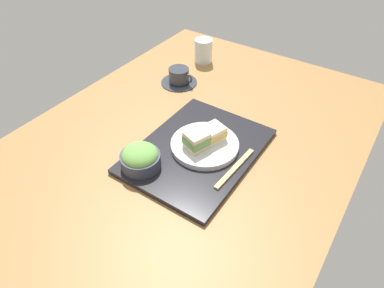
% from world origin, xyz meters
% --- Properties ---
extents(ground_plane, '(1.40, 1.00, 0.03)m').
position_xyz_m(ground_plane, '(0.00, 0.00, -0.01)').
color(ground_plane, olive).
extents(serving_tray, '(0.44, 0.33, 0.02)m').
position_xyz_m(serving_tray, '(-0.04, -0.06, 0.01)').
color(serving_tray, black).
rests_on(serving_tray, ground_plane).
extents(sandwich_plate, '(0.21, 0.21, 0.02)m').
position_xyz_m(sandwich_plate, '(-0.02, -0.07, 0.03)').
color(sandwich_plate, silver).
rests_on(sandwich_plate, serving_tray).
extents(sandwich_near, '(0.08, 0.08, 0.05)m').
position_xyz_m(sandwich_near, '(-0.05, -0.06, 0.06)').
color(sandwich_near, beige).
rests_on(sandwich_near, sandwich_plate).
extents(sandwich_far, '(0.08, 0.08, 0.05)m').
position_xyz_m(sandwich_far, '(0.01, -0.08, 0.06)').
color(sandwich_far, '#EFE5C1').
rests_on(sandwich_far, sandwich_plate).
extents(salad_bowl, '(0.12, 0.12, 0.07)m').
position_xyz_m(salad_bowl, '(-0.19, 0.03, 0.05)').
color(salad_bowl, '#33384C').
rests_on(salad_bowl, serving_tray).
extents(chopsticks_pair, '(0.19, 0.03, 0.01)m').
position_xyz_m(chopsticks_pair, '(-0.05, -0.20, 0.02)').
color(chopsticks_pair, tan).
rests_on(chopsticks_pair, serving_tray).
extents(coffee_cup, '(0.14, 0.14, 0.06)m').
position_xyz_m(coffee_cup, '(0.26, 0.22, 0.03)').
color(coffee_cup, '#333842').
rests_on(coffee_cup, ground_plane).
extents(drinking_glass, '(0.07, 0.07, 0.10)m').
position_xyz_m(drinking_glass, '(0.46, 0.24, 0.05)').
color(drinking_glass, silver).
rests_on(drinking_glass, ground_plane).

